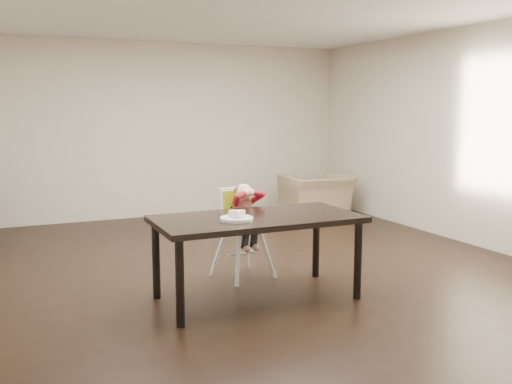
# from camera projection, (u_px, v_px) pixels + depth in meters

# --- Properties ---
(ground) EXTENTS (7.00, 7.00, 0.00)m
(ground) POSITION_uv_depth(u_px,v_px,m) (253.00, 273.00, 5.91)
(ground) COLOR black
(ground) RESTS_ON ground
(room_walls) EXTENTS (6.02, 7.02, 2.71)m
(room_walls) POSITION_uv_depth(u_px,v_px,m) (253.00, 91.00, 5.64)
(room_walls) COLOR beige
(room_walls) RESTS_ON ground
(dining_table) EXTENTS (1.80, 0.90, 0.75)m
(dining_table) POSITION_uv_depth(u_px,v_px,m) (257.00, 225.00, 5.02)
(dining_table) COLOR black
(dining_table) RESTS_ON ground
(high_chair) EXTENTS (0.47, 0.47, 0.95)m
(high_chair) POSITION_uv_depth(u_px,v_px,m) (241.00, 211.00, 5.69)
(high_chair) COLOR white
(high_chair) RESTS_ON ground
(plate) EXTENTS (0.35, 0.35, 0.08)m
(plate) POSITION_uv_depth(u_px,v_px,m) (237.00, 217.00, 4.84)
(plate) COLOR white
(plate) RESTS_ON dining_table
(armchair) EXTENTS (1.01, 0.68, 0.86)m
(armchair) POSITION_uv_depth(u_px,v_px,m) (316.00, 189.00, 9.01)
(armchair) COLOR #9D8864
(armchair) RESTS_ON ground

